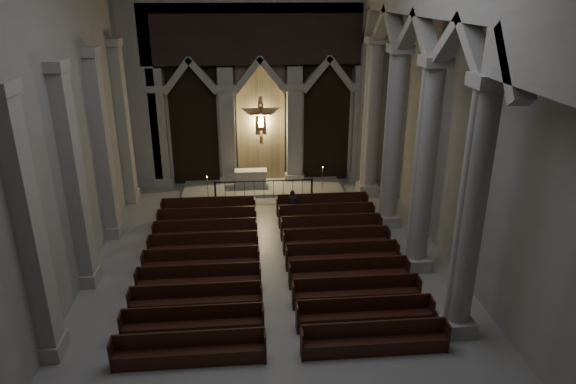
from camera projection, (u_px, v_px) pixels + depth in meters
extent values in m
plane|color=gray|center=(276.00, 296.00, 18.10)|extent=(24.00, 24.00, 0.00)
cube|color=gray|center=(260.00, 73.00, 27.03)|extent=(14.00, 0.10, 12.00)
cube|color=gray|center=(41.00, 136.00, 15.33)|extent=(0.10, 24.00, 12.00)
cube|color=gray|center=(491.00, 125.00, 16.49)|extent=(0.10, 24.00, 12.00)
cube|color=#A9A69E|center=(159.00, 129.00, 27.14)|extent=(0.80, 0.50, 6.40)
cube|color=#A9A69E|center=(164.00, 182.00, 28.22)|extent=(1.05, 0.70, 0.50)
cube|color=#A9A69E|center=(155.00, 89.00, 26.36)|extent=(1.00, 0.65, 0.35)
cube|color=#A9A69E|center=(227.00, 128.00, 27.44)|extent=(0.80, 0.50, 6.40)
cube|color=#A9A69E|center=(230.00, 180.00, 28.52)|extent=(1.05, 0.70, 0.50)
cube|color=#A9A69E|center=(226.00, 87.00, 26.66)|extent=(1.00, 0.65, 0.35)
cube|color=#A9A69E|center=(294.00, 126.00, 27.74)|extent=(0.80, 0.50, 6.40)
cube|color=#A9A69E|center=(294.00, 178.00, 28.82)|extent=(1.05, 0.70, 0.50)
cube|color=#A9A69E|center=(295.00, 86.00, 26.96)|extent=(1.00, 0.65, 0.35)
cube|color=#A9A69E|center=(360.00, 125.00, 28.04)|extent=(0.80, 0.50, 6.40)
cube|color=#A9A69E|center=(357.00, 176.00, 29.12)|extent=(1.05, 0.70, 0.50)
cube|color=#A9A69E|center=(362.00, 85.00, 27.25)|extent=(1.00, 0.65, 0.35)
cube|color=black|center=(194.00, 121.00, 27.51)|extent=(2.60, 0.15, 7.00)
cube|color=#917B5E|center=(261.00, 120.00, 27.81)|extent=(2.60, 0.15, 7.00)
cube|color=black|center=(326.00, 119.00, 28.11)|extent=(2.60, 0.15, 7.00)
cube|color=black|center=(259.00, 34.00, 25.84)|extent=(12.00, 0.50, 3.00)
cube|color=#A9A69E|center=(141.00, 105.00, 26.60)|extent=(1.60, 0.50, 9.00)
cube|color=#A9A69E|center=(376.00, 101.00, 27.63)|extent=(1.60, 0.50, 9.00)
plane|color=#FFE972|center=(261.00, 120.00, 27.78)|extent=(1.50, 0.00, 1.50)
cube|color=brown|center=(261.00, 121.00, 27.70)|extent=(0.13, 0.08, 1.80)
cube|color=brown|center=(261.00, 114.00, 27.57)|extent=(1.10, 0.08, 0.13)
cube|color=tan|center=(261.00, 122.00, 27.66)|extent=(0.26, 0.10, 0.60)
sphere|color=tan|center=(261.00, 114.00, 27.51)|extent=(0.17, 0.17, 0.17)
cylinder|color=tan|center=(256.00, 115.00, 27.50)|extent=(0.45, 0.08, 0.08)
cylinder|color=tan|center=(266.00, 115.00, 27.54)|extent=(0.45, 0.08, 0.08)
cube|color=#A9A69E|center=(367.00, 188.00, 27.27)|extent=(1.00, 1.00, 0.50)
cylinder|color=#A9A69E|center=(371.00, 119.00, 25.90)|extent=(0.70, 0.70, 7.50)
cube|color=#A9A69E|center=(376.00, 40.00, 24.49)|extent=(0.95, 0.95, 0.35)
cube|color=#A9A69E|center=(387.00, 219.00, 23.56)|extent=(1.00, 1.00, 0.50)
cylinder|color=#A9A69E|center=(393.00, 140.00, 22.19)|extent=(0.70, 0.70, 7.50)
cube|color=#A9A69E|center=(400.00, 49.00, 20.79)|extent=(0.95, 0.95, 0.35)
cube|color=#A9A69E|center=(415.00, 262.00, 19.86)|extent=(1.00, 1.00, 0.50)
cylinder|color=#A9A69E|center=(424.00, 170.00, 18.49)|extent=(0.70, 0.70, 7.50)
cube|color=#A9A69E|center=(435.00, 61.00, 17.08)|extent=(0.95, 0.95, 0.35)
cube|color=#A9A69E|center=(455.00, 324.00, 16.15)|extent=(1.00, 1.00, 0.50)
cylinder|color=#A9A69E|center=(471.00, 215.00, 14.78)|extent=(0.70, 0.70, 7.50)
cube|color=#A9A69E|center=(490.00, 81.00, 13.37)|extent=(0.95, 0.95, 0.35)
cube|color=#A9A69E|center=(363.00, 100.00, 27.44)|extent=(0.55, 1.20, 9.20)
cube|color=#A9A69E|center=(132.00, 196.00, 26.26)|extent=(0.60, 1.00, 0.50)
cube|color=#A9A69E|center=(124.00, 124.00, 24.89)|extent=(0.50, 0.80, 7.50)
cube|color=#A9A69E|center=(114.00, 42.00, 23.48)|extent=(0.60, 1.00, 0.35)
cube|color=#A9A69E|center=(115.00, 230.00, 22.55)|extent=(0.60, 1.00, 0.50)
cube|color=#A9A69E|center=(103.00, 148.00, 21.18)|extent=(0.50, 0.80, 7.50)
cube|color=#A9A69E|center=(90.00, 52.00, 19.77)|extent=(0.60, 1.00, 0.35)
cube|color=#A9A69E|center=(90.00, 276.00, 18.84)|extent=(0.60, 1.00, 0.50)
cube|color=#A9A69E|center=(75.00, 181.00, 17.47)|extent=(0.50, 0.80, 7.50)
cube|color=#A9A69E|center=(56.00, 66.00, 16.06)|extent=(0.60, 1.00, 0.35)
cube|color=#A9A69E|center=(54.00, 346.00, 15.13)|extent=(0.60, 1.00, 0.50)
cube|color=#A9A69E|center=(30.00, 232.00, 13.76)|extent=(0.50, 0.80, 7.50)
cube|color=#A9A69E|center=(1.00, 88.00, 12.35)|extent=(0.60, 1.00, 0.35)
cube|color=#A9A69E|center=(263.00, 187.00, 27.90)|extent=(8.50, 2.60, 0.15)
cube|color=#BAB4A3|center=(251.00, 178.00, 27.78)|extent=(1.61, 0.62, 0.85)
cube|color=silver|center=(251.00, 170.00, 27.61)|extent=(1.74, 0.70, 0.04)
cube|color=black|center=(264.00, 181.00, 26.28)|extent=(4.99, 0.05, 0.05)
cube|color=black|center=(215.00, 191.00, 26.24)|extent=(0.09, 0.09, 1.00)
cube|color=black|center=(312.00, 188.00, 26.66)|extent=(0.09, 0.09, 1.00)
cylinder|color=black|center=(225.00, 191.00, 26.29)|extent=(0.02, 0.02, 0.92)
cylinder|color=black|center=(235.00, 191.00, 26.34)|extent=(0.02, 0.02, 0.92)
cylinder|color=black|center=(245.00, 190.00, 26.38)|extent=(0.02, 0.02, 0.92)
cylinder|color=black|center=(254.00, 190.00, 26.42)|extent=(0.02, 0.02, 0.92)
cylinder|color=black|center=(264.00, 190.00, 26.46)|extent=(0.02, 0.02, 0.92)
cylinder|color=black|center=(274.00, 189.00, 26.50)|extent=(0.02, 0.02, 0.92)
cylinder|color=black|center=(283.00, 189.00, 26.54)|extent=(0.02, 0.02, 0.92)
cylinder|color=black|center=(293.00, 189.00, 26.58)|extent=(0.02, 0.02, 0.92)
cylinder|color=black|center=(302.00, 188.00, 26.62)|extent=(0.02, 0.02, 0.92)
cylinder|color=#9F6431|center=(209.00, 202.00, 26.12)|extent=(0.23, 0.23, 0.05)
cylinder|color=#9F6431|center=(208.00, 191.00, 25.91)|extent=(0.04, 0.04, 1.12)
cylinder|color=#9F6431|center=(207.00, 181.00, 25.71)|extent=(0.12, 0.12, 0.02)
cylinder|color=beige|center=(207.00, 179.00, 25.67)|extent=(0.05, 0.05, 0.20)
sphere|color=#F4C955|center=(207.00, 177.00, 25.63)|extent=(0.04, 0.04, 0.04)
cylinder|color=#9F6431|center=(322.00, 194.00, 27.12)|extent=(0.26, 0.26, 0.05)
cylinder|color=#9F6431|center=(322.00, 183.00, 26.89)|extent=(0.04, 0.04, 1.25)
cylinder|color=#9F6431|center=(322.00, 172.00, 26.67)|extent=(0.13, 0.13, 0.02)
cylinder|color=beige|center=(323.00, 169.00, 26.62)|extent=(0.05, 0.05, 0.22)
sphere|color=#F4C955|center=(323.00, 167.00, 26.58)|extent=(0.05, 0.05, 0.05)
cube|color=black|center=(209.00, 213.00, 24.26)|extent=(4.33, 0.41, 0.46)
cube|color=black|center=(209.00, 202.00, 24.26)|extent=(4.33, 0.07, 0.52)
cube|color=black|center=(162.00, 210.00, 23.99)|extent=(0.06, 0.46, 0.93)
cube|color=black|center=(255.00, 207.00, 24.35)|extent=(0.06, 0.46, 0.93)
cube|color=black|center=(322.00, 209.00, 24.71)|extent=(4.33, 0.41, 0.46)
cube|color=black|center=(322.00, 198.00, 24.71)|extent=(4.33, 0.07, 0.52)
cube|color=black|center=(277.00, 206.00, 24.44)|extent=(0.06, 0.46, 0.93)
cube|color=black|center=(366.00, 203.00, 24.80)|extent=(0.06, 0.46, 0.93)
cube|color=black|center=(208.00, 225.00, 23.07)|extent=(4.33, 0.41, 0.46)
cube|color=black|center=(207.00, 213.00, 23.07)|extent=(4.33, 0.07, 0.52)
cube|color=black|center=(158.00, 222.00, 22.80)|extent=(0.06, 0.46, 0.93)
cube|color=black|center=(256.00, 218.00, 23.16)|extent=(0.06, 0.46, 0.93)
cube|color=black|center=(326.00, 220.00, 23.51)|extent=(4.33, 0.41, 0.46)
cube|color=black|center=(326.00, 209.00, 23.52)|extent=(4.33, 0.07, 0.52)
cube|color=black|center=(279.00, 217.00, 23.25)|extent=(0.06, 0.46, 0.93)
cube|color=black|center=(373.00, 214.00, 23.61)|extent=(0.06, 0.46, 0.93)
cube|color=black|center=(206.00, 237.00, 21.87)|extent=(4.33, 0.41, 0.46)
cube|color=black|center=(206.00, 225.00, 21.88)|extent=(4.33, 0.07, 0.52)
cube|color=black|center=(154.00, 234.00, 21.61)|extent=(0.06, 0.46, 0.93)
cube|color=black|center=(257.00, 230.00, 21.97)|extent=(0.06, 0.46, 0.93)
cube|color=black|center=(331.00, 232.00, 22.32)|extent=(4.33, 0.41, 0.46)
cube|color=black|center=(331.00, 220.00, 22.32)|extent=(4.33, 0.07, 0.52)
cube|color=black|center=(281.00, 229.00, 22.06)|extent=(0.06, 0.46, 0.93)
cube|color=black|center=(380.00, 226.00, 22.42)|extent=(0.06, 0.46, 0.93)
cube|color=black|center=(204.00, 252.00, 20.68)|extent=(4.33, 0.41, 0.46)
cube|color=black|center=(204.00, 238.00, 20.68)|extent=(4.33, 0.07, 0.52)
cube|color=black|center=(149.00, 249.00, 20.42)|extent=(0.06, 0.46, 0.93)
cube|color=black|center=(258.00, 244.00, 20.78)|extent=(0.06, 0.46, 0.93)
cube|color=black|center=(336.00, 246.00, 21.13)|extent=(4.33, 0.41, 0.46)
cube|color=black|center=(336.00, 233.00, 21.13)|extent=(4.33, 0.07, 0.52)
cube|color=black|center=(284.00, 243.00, 20.87)|extent=(0.06, 0.46, 0.93)
cube|color=black|center=(388.00, 239.00, 21.22)|extent=(0.06, 0.46, 0.93)
cube|color=black|center=(202.00, 267.00, 19.49)|extent=(4.33, 0.41, 0.46)
cube|color=black|center=(201.00, 254.00, 19.49)|extent=(4.33, 0.07, 0.52)
cube|color=black|center=(143.00, 265.00, 19.23)|extent=(0.06, 0.46, 0.93)
cube|color=black|center=(259.00, 260.00, 19.58)|extent=(0.06, 0.46, 0.93)
cube|color=black|center=(342.00, 261.00, 19.94)|extent=(4.33, 0.41, 0.46)
cube|color=black|center=(341.00, 248.00, 19.94)|extent=(4.33, 0.07, 0.52)
cube|color=black|center=(286.00, 258.00, 19.67)|extent=(0.06, 0.46, 0.93)
cube|color=black|center=(397.00, 254.00, 20.03)|extent=(0.06, 0.46, 0.93)
cube|color=black|center=(199.00, 285.00, 18.30)|extent=(4.33, 0.41, 0.46)
cube|color=black|center=(199.00, 271.00, 18.30)|extent=(4.33, 0.07, 0.52)
cube|color=black|center=(137.00, 283.00, 18.03)|extent=(0.06, 0.46, 0.93)
cube|color=black|center=(260.00, 277.00, 18.39)|extent=(0.06, 0.46, 0.93)
cube|color=black|center=(348.00, 278.00, 18.75)|extent=(4.33, 0.41, 0.46)
cube|color=black|center=(348.00, 264.00, 18.75)|extent=(4.33, 0.07, 0.52)
cube|color=black|center=(290.00, 276.00, 18.48)|extent=(0.06, 0.46, 0.93)
cube|color=black|center=(407.00, 270.00, 18.84)|extent=(0.06, 0.46, 0.93)
cube|color=black|center=(197.00, 306.00, 17.11)|extent=(4.33, 0.41, 0.46)
cube|color=black|center=(196.00, 290.00, 17.11)|extent=(4.33, 0.07, 0.52)
cube|color=black|center=(130.00, 303.00, 16.84)|extent=(0.06, 0.46, 0.93)
cube|color=black|center=(262.00, 297.00, 17.20)|extent=(0.06, 0.46, 0.93)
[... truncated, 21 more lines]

